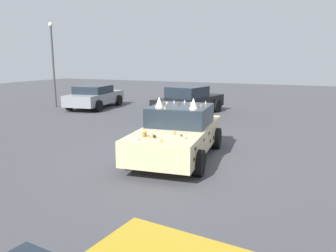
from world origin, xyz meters
The scene contains 5 objects.
ground_plane centered at (0.00, 0.00, 0.00)m, with size 60.00×60.00×0.00m, color #47474C.
art_car_decorated centered at (0.07, 0.01, 0.72)m, with size 4.50×2.42×1.76m.
parked_sedan_behind_left centered at (7.27, 2.35, 0.71)m, with size 4.70×2.59×1.44m.
parked_sedan_far_right centered at (7.25, 8.15, 0.67)m, with size 4.39×2.43×1.29m.
lot_lamp_post centered at (6.54, 10.43, 2.88)m, with size 0.28×0.28×4.82m.
Camera 1 is at (-8.59, -3.51, 2.80)m, focal length 35.65 mm.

